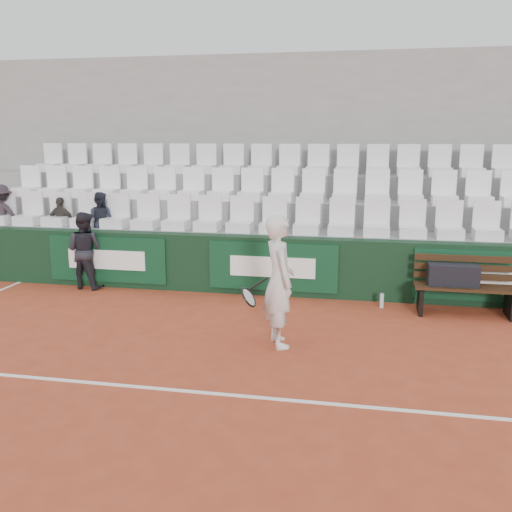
# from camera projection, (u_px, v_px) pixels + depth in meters

# --- Properties ---
(ground) EXTENTS (80.00, 80.00, 0.00)m
(ground) POSITION_uv_depth(u_px,v_px,m) (231.00, 395.00, 6.01)
(ground) COLOR #AA4226
(ground) RESTS_ON ground
(court_baseline) EXTENTS (18.00, 0.06, 0.01)m
(court_baseline) POSITION_uv_depth(u_px,v_px,m) (231.00, 395.00, 6.01)
(court_baseline) COLOR white
(court_baseline) RESTS_ON ground
(back_barrier) EXTENTS (18.00, 0.34, 1.00)m
(back_barrier) POSITION_uv_depth(u_px,v_px,m) (290.00, 266.00, 9.72)
(back_barrier) COLOR black
(back_barrier) RESTS_ON ground
(grandstand_tier_front) EXTENTS (18.00, 0.95, 1.00)m
(grandstand_tier_front) POSITION_uv_depth(u_px,v_px,m) (291.00, 259.00, 10.35)
(grandstand_tier_front) COLOR gray
(grandstand_tier_front) RESTS_ON ground
(grandstand_tier_mid) EXTENTS (18.00, 0.95, 1.45)m
(grandstand_tier_mid) POSITION_uv_depth(u_px,v_px,m) (297.00, 237.00, 11.21)
(grandstand_tier_mid) COLOR gray
(grandstand_tier_mid) RESTS_ON ground
(grandstand_tier_back) EXTENTS (18.00, 0.95, 1.90)m
(grandstand_tier_back) POSITION_uv_depth(u_px,v_px,m) (303.00, 219.00, 12.08)
(grandstand_tier_back) COLOR gray
(grandstand_tier_back) RESTS_ON ground
(grandstand_rear_wall) EXTENTS (18.00, 0.30, 4.40)m
(grandstand_rear_wall) POSITION_uv_depth(u_px,v_px,m) (307.00, 159.00, 12.42)
(grandstand_rear_wall) COLOR gray
(grandstand_rear_wall) RESTS_ON ground
(seat_row_front) EXTENTS (11.90, 0.44, 0.63)m
(seat_row_front) POSITION_uv_depth(u_px,v_px,m) (290.00, 215.00, 10.01)
(seat_row_front) COLOR white
(seat_row_front) RESTS_ON grandstand_tier_front
(seat_row_mid) EXTENTS (11.90, 0.44, 0.63)m
(seat_row_mid) POSITION_uv_depth(u_px,v_px,m) (297.00, 185.00, 10.83)
(seat_row_mid) COLOR white
(seat_row_mid) RESTS_ON grandstand_tier_mid
(seat_row_back) EXTENTS (11.90, 0.44, 0.63)m
(seat_row_back) POSITION_uv_depth(u_px,v_px,m) (303.00, 159.00, 11.65)
(seat_row_back) COLOR silver
(seat_row_back) RESTS_ON grandstand_tier_back
(bench_left) EXTENTS (1.50, 0.56, 0.45)m
(bench_left) POSITION_uv_depth(u_px,v_px,m) (464.00, 301.00, 8.68)
(bench_left) COLOR #351E0F
(bench_left) RESTS_ON ground
(sports_bag_left) EXTENTS (0.74, 0.32, 0.32)m
(sports_bag_left) POSITION_uv_depth(u_px,v_px,m) (453.00, 275.00, 8.68)
(sports_bag_left) COLOR black
(sports_bag_left) RESTS_ON bench_left
(water_bottle_near) EXTENTS (0.06, 0.06, 0.23)m
(water_bottle_near) POSITION_uv_depth(u_px,v_px,m) (382.00, 301.00, 9.07)
(water_bottle_near) COLOR silver
(water_bottle_near) RESTS_ON ground
(water_bottle_far) EXTENTS (0.07, 0.07, 0.26)m
(water_bottle_far) POSITION_uv_depth(u_px,v_px,m) (512.00, 312.00, 8.44)
(water_bottle_far) COLOR silver
(water_bottle_far) RESTS_ON ground
(tennis_player) EXTENTS (0.81, 0.74, 1.72)m
(tennis_player) POSITION_uv_depth(u_px,v_px,m) (279.00, 281.00, 7.31)
(tennis_player) COLOR silver
(tennis_player) RESTS_ON ground
(ball_kid) EXTENTS (0.72, 0.59, 1.38)m
(ball_kid) POSITION_uv_depth(u_px,v_px,m) (85.00, 250.00, 10.13)
(ball_kid) COLOR black
(ball_kid) RESTS_ON ground
(spectator_a) EXTENTS (0.82, 0.52, 1.22)m
(spectator_a) POSITION_uv_depth(u_px,v_px,m) (0.00, 192.00, 11.08)
(spectator_a) COLOR #282026
(spectator_a) RESTS_ON grandstand_tier_front
(spectator_b) EXTENTS (0.58, 0.25, 0.99)m
(spectator_b) POSITION_uv_depth(u_px,v_px,m) (60.00, 199.00, 10.86)
(spectator_b) COLOR #352F2B
(spectator_b) RESTS_ON grandstand_tier_front
(spectator_c) EXTENTS (0.57, 0.46, 1.11)m
(spectator_c) POSITION_uv_depth(u_px,v_px,m) (99.00, 197.00, 10.70)
(spectator_c) COLOR #1D212B
(spectator_c) RESTS_ON grandstand_tier_front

